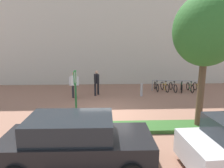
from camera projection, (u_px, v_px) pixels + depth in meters
ground_plane at (107, 114)px, 10.51m from camera, size 60.00×60.00×0.00m
building_facade at (105, 25)px, 17.38m from camera, size 28.00×1.20×10.00m
planter_strip at (120, 127)px, 8.61m from camera, size 7.00×1.10×0.16m
tree_sidewalk at (206, 31)px, 7.94m from camera, size 2.58×2.58×5.49m
parking_sign_post at (76, 92)px, 8.22m from camera, size 0.08×0.36×2.53m
bike_at_sign at (79, 120)px, 8.72m from camera, size 1.62×0.61×0.86m
bike_rack_cluster at (177, 87)px, 15.24m from camera, size 3.73×1.97×0.83m
bollard_steel at (142, 90)px, 13.79m from camera, size 0.16×0.16×0.90m
person_shirt_blue at (74, 83)px, 13.29m from camera, size 0.61×0.29×1.72m
person_suited_dark at (97, 81)px, 13.98m from camera, size 0.37×0.57×1.72m
car_black_suv at (76, 142)px, 5.93m from camera, size 4.32×2.06×1.54m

